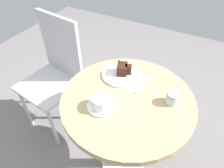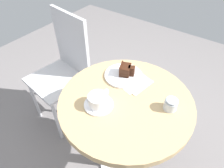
% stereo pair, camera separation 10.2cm
% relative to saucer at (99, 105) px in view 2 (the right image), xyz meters
% --- Properties ---
extents(ground_plane, '(4.40, 4.40, 0.01)m').
position_rel_saucer_xyz_m(ground_plane, '(0.11, -0.09, -0.71)').
color(ground_plane, slate).
rests_on(ground_plane, ground).
extents(cafe_table, '(0.68, 0.68, 0.70)m').
position_rel_saucer_xyz_m(cafe_table, '(0.11, -0.09, -0.13)').
color(cafe_table, tan).
rests_on(cafe_table, ground).
extents(saucer, '(0.14, 0.14, 0.01)m').
position_rel_saucer_xyz_m(saucer, '(0.00, 0.00, 0.00)').
color(saucer, white).
rests_on(saucer, cafe_table).
extents(coffee_cup, '(0.13, 0.10, 0.06)m').
position_rel_saucer_xyz_m(coffee_cup, '(-0.00, -0.00, 0.03)').
color(coffee_cup, white).
rests_on(coffee_cup, saucer).
extents(teaspoon, '(0.06, 0.08, 0.00)m').
position_rel_saucer_xyz_m(teaspoon, '(-0.02, 0.04, 0.01)').
color(teaspoon, silver).
rests_on(teaspoon, saucer).
extents(cake_plate, '(0.21, 0.21, 0.01)m').
position_rel_saucer_xyz_m(cake_plate, '(0.25, 0.02, 0.00)').
color(cake_plate, white).
rests_on(cake_plate, cafe_table).
extents(cake_slice, '(0.09, 0.09, 0.06)m').
position_rel_saucer_xyz_m(cake_slice, '(0.27, 0.02, 0.04)').
color(cake_slice, '#422619').
rests_on(cake_slice, cake_plate).
extents(fork, '(0.08, 0.13, 0.00)m').
position_rel_saucer_xyz_m(fork, '(0.20, 0.03, 0.01)').
color(fork, silver).
rests_on(fork, cake_plate).
extents(napkin, '(0.21, 0.22, 0.00)m').
position_rel_saucer_xyz_m(napkin, '(0.25, -0.04, -0.00)').
color(napkin, silver).
rests_on(napkin, cafe_table).
extents(cafe_chair, '(0.43, 0.43, 0.91)m').
position_rel_saucer_xyz_m(cafe_chair, '(0.28, 0.56, -0.18)').
color(cafe_chair, '#BCBCC1').
rests_on(cafe_chair, ground).
extents(sugar_pot, '(0.06, 0.06, 0.07)m').
position_rel_saucer_xyz_m(sugar_pot, '(0.18, -0.29, 0.03)').
color(sugar_pot, silver).
rests_on(sugar_pot, cafe_table).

